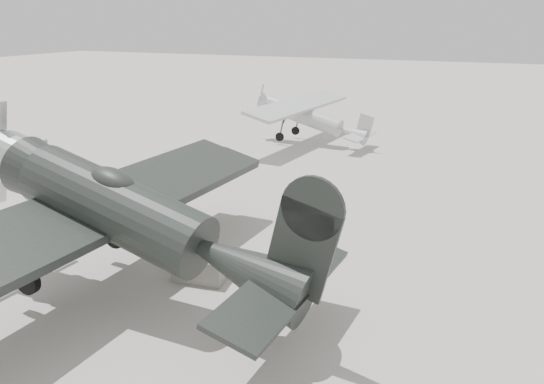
# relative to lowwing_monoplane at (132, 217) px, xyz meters

# --- Properties ---
(ground) EXTENTS (160.00, 160.00, 0.00)m
(ground) POSITION_rel_lowwing_monoplane_xyz_m (2.70, 4.29, -2.35)
(ground) COLOR #ADA49A
(ground) RESTS_ON ground
(lowwing_monoplane) EXTENTS (9.86, 13.78, 4.45)m
(lowwing_monoplane) POSITION_rel_lowwing_monoplane_xyz_m (0.00, 0.00, 0.00)
(lowwing_monoplane) COLOR black
(lowwing_monoplane) RESTS_ON ground
(highwing_monoplane) EXTENTS (7.11, 9.99, 2.82)m
(highwing_monoplane) POSITION_rel_lowwing_monoplane_xyz_m (-1.95, 18.74, -0.59)
(highwing_monoplane) COLOR #A5A8AB
(highwing_monoplane) RESTS_ON ground
(equipment_block) EXTENTS (1.51, 1.04, 0.71)m
(equipment_block) POSITION_rel_lowwing_monoplane_xyz_m (0.82, 1.75, -2.00)
(equipment_block) COLOR slate
(equipment_block) RESTS_ON ground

